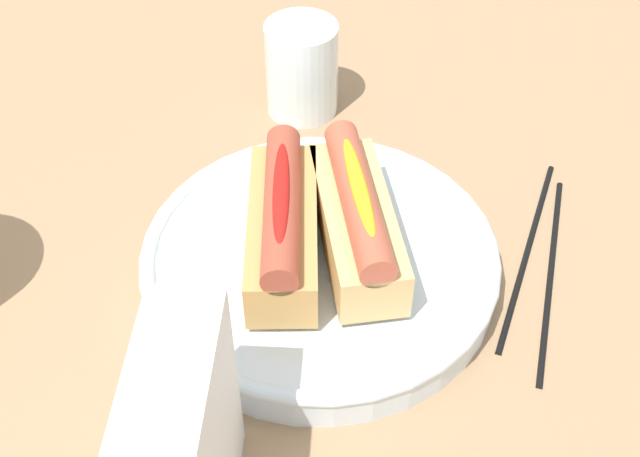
{
  "coord_description": "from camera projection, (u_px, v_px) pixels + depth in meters",
  "views": [
    {
      "loc": [
        -0.45,
        0.02,
        0.49
      ],
      "look_at": [
        -0.02,
        -0.01,
        0.05
      ],
      "focal_mm": 46.44,
      "sensor_mm": 36.0,
      "label": 1
    }
  ],
  "objects": [
    {
      "name": "napkin_box",
      "position": [
        185.0,
        449.0,
        0.46
      ],
      "size": [
        0.11,
        0.06,
        0.15
      ],
      "primitive_type": "cube",
      "rotation": [
        0.0,
        0.0,
        -0.13
      ],
      "color": "white",
      "rests_on": "ground_plane"
    },
    {
      "name": "chopstick_far",
      "position": [
        551.0,
        273.0,
        0.65
      ],
      "size": [
        0.21,
        0.08,
        0.01
      ],
      "primitive_type": "cylinder",
      "rotation": [
        0.0,
        1.57,
        -0.33
      ],
      "color": "black",
      "rests_on": "ground_plane"
    },
    {
      "name": "hotdog_back",
      "position": [
        283.0,
        224.0,
        0.6
      ],
      "size": [
        0.15,
        0.06,
        0.06
      ],
      "color": "tan",
      "rests_on": "serving_bowl"
    },
    {
      "name": "water_glass",
      "position": [
        302.0,
        74.0,
        0.78
      ],
      "size": [
        0.07,
        0.07,
        0.09
      ],
      "color": "white",
      "rests_on": "ground_plane"
    },
    {
      "name": "serving_bowl",
      "position": [
        320.0,
        261.0,
        0.64
      ],
      "size": [
        0.27,
        0.27,
        0.03
      ],
      "color": "silver",
      "rests_on": "ground_plane"
    },
    {
      "name": "ground_plane",
      "position": [
        306.0,
        262.0,
        0.66
      ],
      "size": [
        2.4,
        2.4,
        0.0
      ],
      "primitive_type": "plane",
      "color": "#9E7A56"
    },
    {
      "name": "hotdog_front",
      "position": [
        357.0,
        218.0,
        0.61
      ],
      "size": [
        0.15,
        0.06,
        0.06
      ],
      "color": "#DBB270",
      "rests_on": "serving_bowl"
    },
    {
      "name": "chopstick_near",
      "position": [
        527.0,
        246.0,
        0.67
      ],
      "size": [
        0.2,
        0.1,
        0.01
      ],
      "primitive_type": "cylinder",
      "rotation": [
        0.0,
        1.57,
        -0.43
      ],
      "color": "black",
      "rests_on": "ground_plane"
    }
  ]
}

